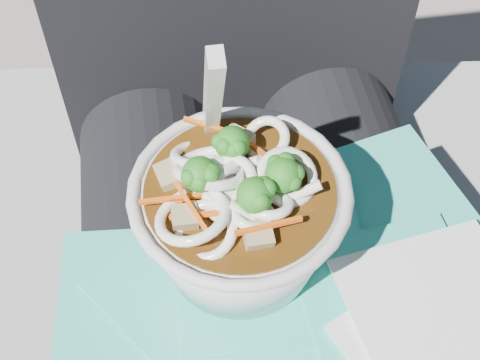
{
  "coord_description": "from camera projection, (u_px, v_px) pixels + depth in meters",
  "views": [
    {
      "loc": [
        -0.07,
        -0.24,
        1.07
      ],
      "look_at": [
        -0.03,
        0.02,
        0.72
      ],
      "focal_mm": 50.0,
      "sensor_mm": 36.0,
      "label": 1
    }
  ],
  "objects": [
    {
      "name": "udon_bowl",
      "position": [
        239.0,
        214.0,
        0.47
      ],
      "size": [
        0.15,
        0.15,
        0.2
      ],
      "color": "silver",
      "rests_on": "plastic_bag"
    },
    {
      "name": "lap",
      "position": [
        278.0,
        323.0,
        0.57
      ],
      "size": [
        0.33,
        0.48,
        0.14
      ],
      "color": "black",
      "rests_on": "stone_ledge"
    },
    {
      "name": "napkins",
      "position": [
        452.0,
        336.0,
        0.47
      ],
      "size": [
        0.18,
        0.19,
        0.01
      ],
      "color": "silver",
      "rests_on": "plastic_bag"
    },
    {
      "name": "stone_ledge",
      "position": [
        247.0,
        320.0,
        0.91
      ],
      "size": [
        1.06,
        0.63,
        0.47
      ],
      "primitive_type": "cube",
      "rotation": [
        0.0,
        0.0,
        -0.13
      ],
      "color": "gray",
      "rests_on": "ground"
    },
    {
      "name": "plastic_bag",
      "position": [
        274.0,
        301.0,
        0.5
      ],
      "size": [
        0.38,
        0.33,
        0.01
      ],
      "color": "#2DBDA7",
      "rests_on": "lap"
    },
    {
      "name": "person_body",
      "position": [
        260.0,
        221.0,
        0.61
      ],
      "size": [
        0.34,
        0.94,
        1.01
      ],
      "color": "black",
      "rests_on": "ground"
    }
  ]
}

